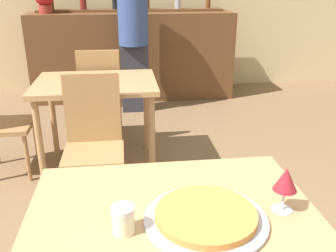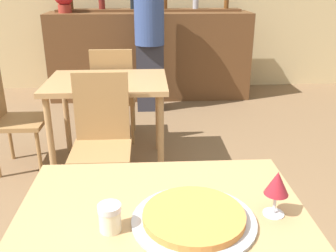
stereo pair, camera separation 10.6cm
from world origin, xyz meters
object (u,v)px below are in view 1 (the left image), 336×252
object	(u,v)px
wine_glass	(286,181)
cheese_shaker	(123,219)
pizza_tray	(206,217)
person_standing	(133,36)
chair_far_side_front	(94,135)
chair_far_side_back	(100,92)

from	to	relation	value
wine_glass	cheese_shaker	bearing A→B (deg)	-174.28
pizza_tray	person_standing	world-z (taller)	person_standing
pizza_tray	wine_glass	world-z (taller)	wine_glass
chair_far_side_front	pizza_tray	xyz separation A→B (m)	(0.46, -1.40, 0.28)
chair_far_side_front	cheese_shaker	bearing A→B (deg)	-82.02
chair_far_side_back	pizza_tray	bearing A→B (deg)	100.72
pizza_tray	person_standing	distance (m)	3.39
chair_far_side_back	wine_glass	world-z (taller)	wine_glass
pizza_tray	chair_far_side_front	bearing A→B (deg)	108.36
person_standing	wine_glass	size ratio (longest dim) A/B	10.45
chair_far_side_front	chair_far_side_back	xyz separation A→B (m)	(0.00, 1.05, 0.00)
chair_far_side_front	wine_glass	size ratio (longest dim) A/B	5.79
pizza_tray	person_standing	size ratio (longest dim) A/B	0.24
person_standing	pizza_tray	bearing A→B (deg)	-88.20
wine_glass	pizza_tray	bearing A→B (deg)	-173.81
chair_far_side_front	cheese_shaker	world-z (taller)	chair_far_side_front
chair_far_side_front	pizza_tray	bearing A→B (deg)	-71.64
chair_far_side_front	person_standing	distance (m)	2.06
person_standing	wine_glass	bearing A→B (deg)	-83.58
chair_far_side_back	cheese_shaker	size ratio (longest dim) A/B	10.23
cheese_shaker	person_standing	world-z (taller)	person_standing
chair_far_side_back	cheese_shaker	bearing A→B (deg)	94.60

